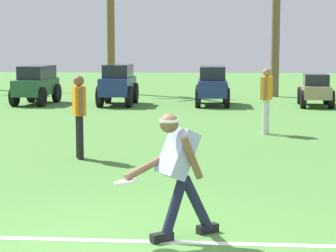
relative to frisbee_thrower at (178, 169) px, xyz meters
The scene contains 10 objects.
field_line_paint 0.91m from the frisbee_thrower, 162.93° to the right, with size 24.71×0.11×0.01m, color white.
frisbee_thrower is the anchor object (origin of this frame).
frisbee_in_flight 0.60m from the frisbee_thrower, 163.91° to the right, with size 0.33×0.33×0.07m.
teammate_near_sideline 8.62m from the frisbee_thrower, 78.53° to the left, with size 0.31×0.49×1.56m.
teammate_midfield 5.33m from the frisbee_thrower, 112.77° to the left, with size 0.31×0.48×1.56m.
parked_car_slot_b 16.57m from the frisbee_thrower, 110.03° to the left, with size 1.32×2.47×1.34m.
parked_car_slot_c 15.60m from the frisbee_thrower, 100.19° to the left, with size 1.21×2.37×1.40m.
parked_car_slot_d 15.51m from the frisbee_thrower, 88.18° to the left, with size 1.15×2.40×1.34m.
parked_car_slot_e 15.81m from the frisbee_thrower, 75.41° to the left, with size 1.24×2.26×1.10m.
palm_tree_left_of_centre 21.18m from the frisbee_thrower, 100.38° to the left, with size 3.24×3.07×5.87m.
Camera 1 is at (0.75, -6.26, 2.18)m, focal length 70.00 mm.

